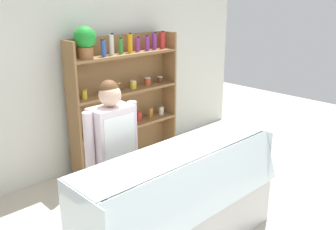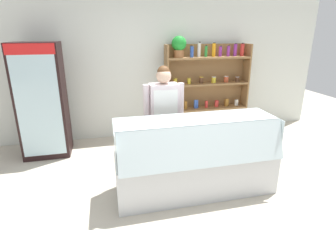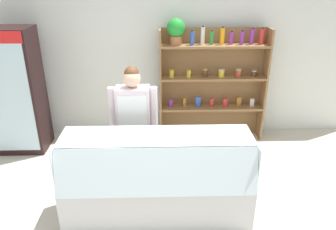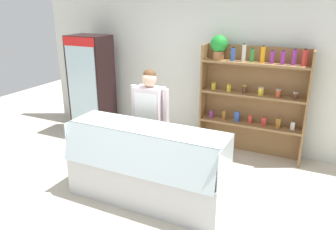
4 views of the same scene
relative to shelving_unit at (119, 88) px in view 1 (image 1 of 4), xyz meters
name	(u,v)px [view 1 (image 1 of 4)]	position (x,y,z in m)	size (l,w,h in m)	color
back_wall	(55,76)	(-0.80, 0.26, 0.25)	(6.80, 0.10, 2.70)	silver
shelving_unit	(119,88)	(0.00, 0.00, 0.00)	(1.69, 0.29, 1.96)	olive
deli_display_case	(180,220)	(-0.82, -1.96, -0.79)	(2.05, 0.71, 1.01)	silver
shop_clerk	(113,148)	(-1.10, -1.34, -0.17)	(0.59, 0.25, 1.59)	#383D51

